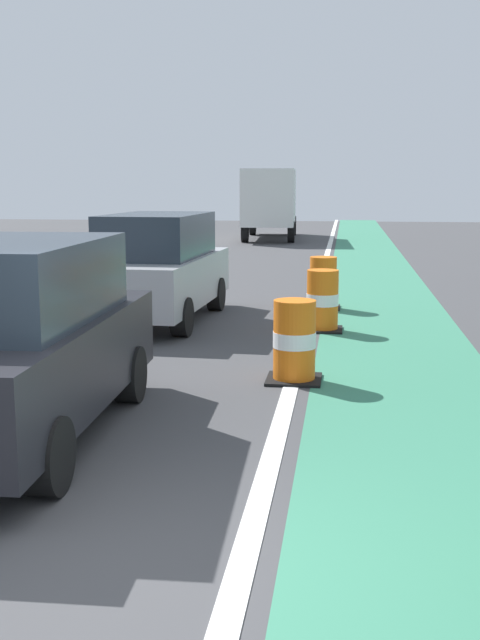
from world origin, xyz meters
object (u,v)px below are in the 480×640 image
(parked_suv_nearest, at_px, (15,340))
(traffic_barrel_front, at_px, (294,342))
(traffic_barrel_mid, at_px, (322,301))
(delivery_truck_down_block, at_px, (270,200))
(parked_suv_second, at_px, (158,267))
(traffic_barrel_back, at_px, (323,283))

(parked_suv_nearest, distance_m, traffic_barrel_front, 3.85)
(parked_suv_nearest, xyz_separation_m, traffic_barrel_front, (2.67, 2.73, -0.50))
(traffic_barrel_mid, height_order, delivery_truck_down_block, delivery_truck_down_block)
(parked_suv_second, relative_size, delivery_truck_down_block, 0.61)
(parked_suv_nearest, height_order, traffic_barrel_mid, parked_suv_nearest)
(parked_suv_second, distance_m, delivery_truck_down_block, 22.53)
(traffic_barrel_mid, bearing_deg, traffic_barrel_front, -94.04)
(traffic_barrel_front, bearing_deg, delivery_truck_down_block, 96.19)
(delivery_truck_down_block, bearing_deg, traffic_barrel_front, -83.81)
(parked_suv_nearest, relative_size, parked_suv_second, 1.00)
(parked_suv_second, bearing_deg, traffic_barrel_mid, -10.52)
(traffic_barrel_front, distance_m, traffic_barrel_back, 6.18)
(traffic_barrel_front, bearing_deg, traffic_barrel_back, 88.18)
(parked_suv_second, distance_m, traffic_barrel_back, 3.66)
(traffic_barrel_front, relative_size, traffic_barrel_mid, 1.00)
(parked_suv_nearest, relative_size, delivery_truck_down_block, 0.60)
(parked_suv_second, distance_m, traffic_barrel_front, 5.16)
(parked_suv_nearest, height_order, traffic_barrel_back, parked_suv_nearest)
(parked_suv_nearest, height_order, parked_suv_second, same)
(parked_suv_nearest, height_order, delivery_truck_down_block, delivery_truck_down_block)
(traffic_barrel_front, bearing_deg, parked_suv_nearest, -134.40)
(parked_suv_nearest, xyz_separation_m, delivery_truck_down_block, (-0.24, 29.50, 0.81))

